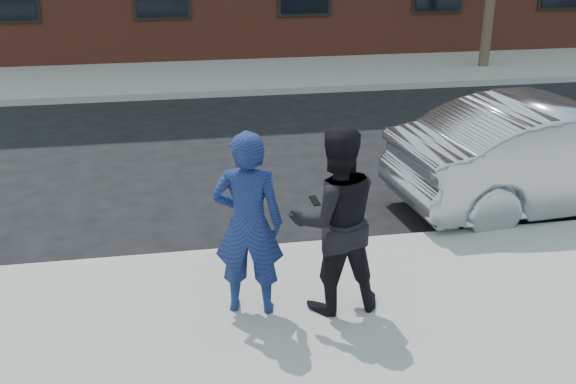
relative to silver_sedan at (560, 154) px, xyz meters
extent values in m
plane|color=black|center=(-1.50, -2.40, -0.76)|extent=(100.00, 100.00, 0.00)
cube|color=gray|center=(-1.50, -2.65, -0.68)|extent=(50.00, 3.50, 0.15)
cube|color=#999691|center=(-1.50, -0.85, -0.68)|extent=(50.00, 0.10, 0.15)
cube|color=gray|center=(-1.50, 8.85, -0.68)|extent=(50.00, 3.50, 0.15)
cube|color=#999691|center=(-1.50, 7.05, -0.68)|extent=(50.00, 0.10, 0.15)
imported|color=#999BA3|center=(0.00, 0.00, 0.00)|extent=(4.72, 2.02, 1.51)
imported|color=navy|center=(-4.50, -2.16, 0.30)|extent=(0.75, 0.58, 1.82)
cube|color=black|center=(-4.50, -1.93, 0.69)|extent=(0.10, 0.14, 0.08)
imported|color=black|center=(-3.69, -2.24, 0.32)|extent=(0.94, 0.75, 1.85)
cube|color=black|center=(-3.85, -2.07, 0.46)|extent=(0.10, 0.15, 0.06)
camera|label=1|loc=(-5.14, -7.84, 2.94)|focal=42.00mm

